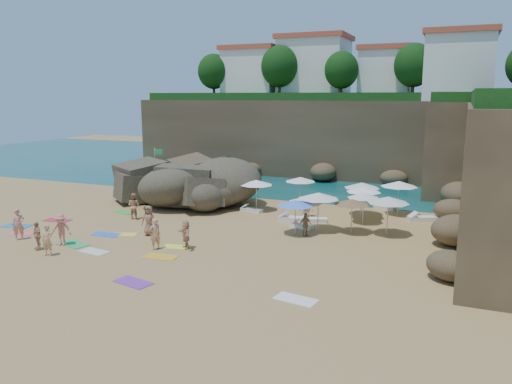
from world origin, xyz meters
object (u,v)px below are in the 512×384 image
at_px(flag_pole, 156,165).
at_px(person_stand_0, 18,224).
at_px(rock_outcrop, 175,202).
at_px(person_stand_3, 305,225).
at_px(person_stand_2, 309,206).
at_px(parasol_0, 256,183).
at_px(parasol_1, 300,179).
at_px(person_stand_6, 155,234).
at_px(person_stand_1, 134,206).
at_px(person_stand_5, 219,183).
at_px(lounger_0, 294,219).
at_px(person_stand_4, 305,208).
at_px(parasol_2, 362,185).

distance_m(flag_pole, person_stand_0, 15.15).
bearing_deg(rock_outcrop, person_stand_3, -23.78).
distance_m(flag_pole, person_stand_2, 15.02).
height_order(parasol_0, parasol_1, parasol_0).
distance_m(parasol_0, person_stand_0, 16.23).
bearing_deg(person_stand_6, person_stand_3, 158.00).
bearing_deg(parasol_0, person_stand_1, -140.73).
xyz_separation_m(person_stand_0, person_stand_5, (4.16, 18.20, -0.12)).
bearing_deg(person_stand_2, parasol_1, -14.84).
height_order(parasol_1, lounger_0, parasol_1).
distance_m(flag_pole, person_stand_6, 16.27).
bearing_deg(parasol_1, parasol_0, -129.18).
bearing_deg(parasol_0, parasol_1, 50.82).
relative_size(person_stand_4, person_stand_6, 0.88).
distance_m(flag_pole, parasol_2, 18.01).
bearing_deg(person_stand_5, person_stand_3, -39.93).
height_order(flag_pole, person_stand_5, flag_pole).
distance_m(person_stand_0, person_stand_2, 18.91).
height_order(rock_outcrop, lounger_0, rock_outcrop).
height_order(parasol_1, person_stand_0, parasol_1).
bearing_deg(person_stand_6, parasol_1, -167.74).
bearing_deg(person_stand_6, person_stand_5, -136.85).
xyz_separation_m(person_stand_0, person_stand_2, (14.39, 12.27, -0.20)).
height_order(person_stand_2, person_stand_4, person_stand_4).
bearing_deg(parasol_2, parasol_1, 163.12).
xyz_separation_m(person_stand_2, person_stand_5, (-10.22, 5.92, 0.08)).
bearing_deg(person_stand_6, flag_pole, -118.57).
height_order(lounger_0, person_stand_0, person_stand_0).
distance_m(lounger_0, person_stand_5, 12.33).
height_order(person_stand_1, person_stand_6, person_stand_1).
height_order(person_stand_2, person_stand_6, person_stand_6).
bearing_deg(parasol_1, person_stand_0, -128.98).
distance_m(parasol_2, lounger_0, 5.66).
xyz_separation_m(person_stand_0, person_stand_3, (15.61, 7.36, -0.21)).
bearing_deg(parasol_1, flag_pole, -177.49).
bearing_deg(parasol_1, person_stand_4, -67.78).
relative_size(person_stand_0, person_stand_3, 1.29).
xyz_separation_m(parasol_2, lounger_0, (-3.92, -3.52, -2.05)).
height_order(flag_pole, parasol_2, flag_pole).
bearing_deg(person_stand_0, lounger_0, -9.62).
bearing_deg(person_stand_4, flag_pole, -176.64).
bearing_deg(person_stand_3, person_stand_4, 56.03).
height_order(rock_outcrop, person_stand_6, rock_outcrop).
distance_m(lounger_0, person_stand_3, 3.71).
bearing_deg(person_stand_1, rock_outcrop, -86.58).
xyz_separation_m(person_stand_1, person_stand_5, (0.92, 11.27, -0.10)).
distance_m(rock_outcrop, person_stand_5, 5.44).
bearing_deg(person_stand_4, lounger_0, -96.72).
height_order(person_stand_4, person_stand_6, person_stand_6).
bearing_deg(flag_pole, lounger_0, -17.76).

